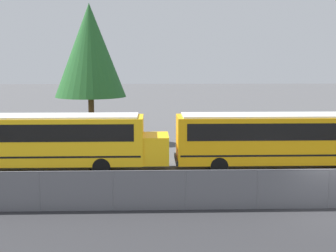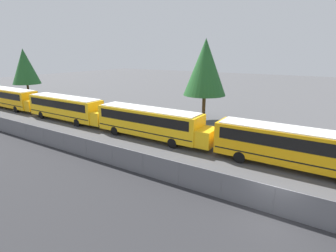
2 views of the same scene
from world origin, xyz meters
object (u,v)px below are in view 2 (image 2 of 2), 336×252
object	(u,v)px
school_bus_1	(66,107)
school_bus_3	(297,146)
tree_2	(25,66)
school_bus_2	(150,121)
tree_1	(205,67)
school_bus_0	(10,97)

from	to	relation	value
school_bus_1	school_bus_3	distance (m)	27.44
school_bus_3	tree_2	xyz separation A→B (m)	(-53.30, 9.89, 3.99)
tree_2	school_bus_3	bearing A→B (deg)	-10.51
school_bus_2	tree_1	bearing A→B (deg)	81.37
school_bus_2	tree_1	world-z (taller)	tree_1
tree_1	tree_2	bearing A→B (deg)	179.74
school_bus_0	school_bus_3	xyz separation A→B (m)	(41.56, -0.27, 0.00)
tree_2	school_bus_2	bearing A→B (deg)	-14.06
school_bus_1	school_bus_3	size ratio (longest dim) A/B	1.00
school_bus_2	school_bus_1	bearing A→B (deg)	179.58
school_bus_1	school_bus_3	world-z (taller)	same
school_bus_3	tree_2	bearing A→B (deg)	169.49
tree_2	school_bus_0	bearing A→B (deg)	-39.33
school_bus_0	tree_1	size ratio (longest dim) A/B	1.29
school_bus_3	tree_2	distance (m)	54.36
school_bus_0	tree_2	world-z (taller)	tree_2
tree_1	tree_2	world-z (taller)	tree_1
school_bus_2	school_bus_3	bearing A→B (deg)	0.05
school_bus_2	tree_2	size ratio (longest dim) A/B	1.41
school_bus_0	school_bus_2	bearing A→B (deg)	-0.58
school_bus_3	tree_1	distance (m)	16.45
school_bus_1	tree_2	bearing A→B (deg)	159.24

